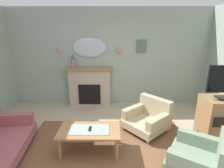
{
  "coord_description": "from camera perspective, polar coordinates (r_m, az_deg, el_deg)",
  "views": [
    {
      "loc": [
        0.11,
        -2.42,
        2.11
      ],
      "look_at": [
        0.09,
        1.42,
        0.97
      ],
      "focal_mm": 27.62,
      "sensor_mm": 36.0,
      "label": 1
    }
  ],
  "objects": [
    {
      "name": "wall_back",
      "position": [
        5.14,
        -0.89,
        8.64
      ],
      "size": [
        6.68,
        0.1,
        2.81
      ],
      "primitive_type": "cube",
      "color": "#93A393",
      "rests_on": "ground"
    },
    {
      "name": "coffee_table",
      "position": [
        3.26,
        -7.47,
        -15.59
      ],
      "size": [
        1.1,
        0.6,
        0.45
      ],
      "color": "olive",
      "rests_on": "ground"
    },
    {
      "name": "tv_remote",
      "position": [
        3.23,
        -7.32,
        -14.49
      ],
      "size": [
        0.04,
        0.16,
        0.02
      ],
      "primitive_type": "cube",
      "color": "black",
      "rests_on": "coffee_table"
    },
    {
      "name": "floor",
      "position": [
        3.25,
        -1.85,
        -25.17
      ],
      "size": [
        6.68,
        6.24,
        0.1
      ],
      "primitive_type": "cube",
      "color": "tan",
      "rests_on": "ground"
    },
    {
      "name": "tv_cabinet",
      "position": [
        4.15,
        32.56,
        -9.81
      ],
      "size": [
        0.8,
        0.57,
        0.9
      ],
      "color": "olive",
      "rests_on": "ground"
    },
    {
      "name": "wall_sconce_left",
      "position": [
        5.21,
        -17.11,
        10.88
      ],
      "size": [
        0.14,
        0.14,
        0.14
      ],
      "primitive_type": "cone",
      "color": "#D17066"
    },
    {
      "name": "wall_sconce_right",
      "position": [
        4.99,
        2.27,
        11.35
      ],
      "size": [
        0.14,
        0.14,
        0.14
      ],
      "primitive_type": "cone",
      "color": "#D17066"
    },
    {
      "name": "patterned_rug",
      "position": [
        3.36,
        -1.73,
        -22.19
      ],
      "size": [
        3.2,
        2.4,
        0.01
      ],
      "primitive_type": "cube",
      "color": "brown",
      "rests_on": "ground"
    },
    {
      "name": "mantel_vase_right",
      "position": [
        5.03,
        -12.82,
        7.44
      ],
      "size": [
        0.11,
        0.11,
        0.4
      ],
      "color": "#9E6084",
      "rests_on": "fireplace"
    },
    {
      "name": "wall_mirror",
      "position": [
        5.08,
        -7.59,
        11.89
      ],
      "size": [
        0.96,
        0.06,
        0.56
      ],
      "primitive_type": "ellipsoid",
      "color": "#B2BCC6"
    },
    {
      "name": "armchair_in_corner",
      "position": [
        3.99,
        11.93,
        -10.7
      ],
      "size": [
        1.14,
        1.14,
        0.71
      ],
      "color": "tan",
      "rests_on": "ground"
    },
    {
      "name": "framed_picture",
      "position": [
        5.1,
        9.75,
        12.27
      ],
      "size": [
        0.28,
        0.03,
        0.36
      ],
      "primitive_type": "cube",
      "color": "#4C6B56"
    },
    {
      "name": "fireplace",
      "position": [
        5.15,
        -7.32,
        -0.97
      ],
      "size": [
        1.36,
        0.36,
        1.16
      ],
      "color": "tan",
      "rests_on": "ground"
    },
    {
      "name": "armchair_by_coffee_table",
      "position": [
        3.15,
        28.0,
        -20.67
      ],
      "size": [
        1.12,
        1.11,
        0.71
      ],
      "color": "gray",
      "rests_on": "ground"
    }
  ]
}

